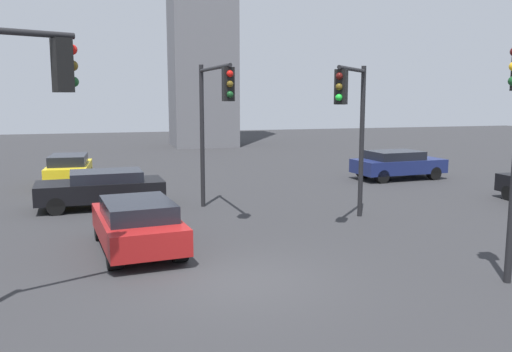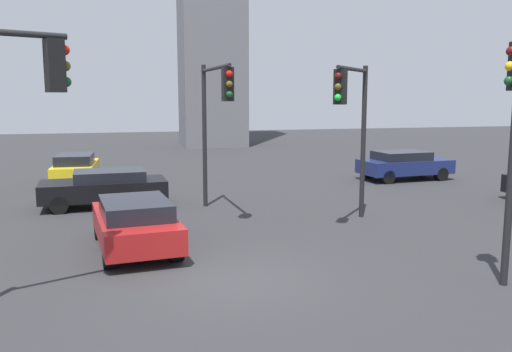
% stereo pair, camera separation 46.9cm
% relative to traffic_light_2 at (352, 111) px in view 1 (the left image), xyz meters
% --- Properties ---
extents(ground_plane, '(100.69, 100.69, 0.00)m').
position_rel_traffic_light_2_xyz_m(ground_plane, '(-4.61, -4.14, -3.63)').
color(ground_plane, '#2D2D30').
extents(traffic_light_2, '(2.02, 2.29, 5.06)m').
position_rel_traffic_light_2_xyz_m(traffic_light_2, '(0.00, 0.00, 0.00)').
color(traffic_light_2, black).
rests_on(traffic_light_2, ground_plane).
extents(traffic_light_3, '(0.41, 4.00, 5.19)m').
position_rel_traffic_light_2_xyz_m(traffic_light_3, '(-3.93, 2.24, 0.13)').
color(traffic_light_3, black).
rests_on(traffic_light_3, ground_plane).
extents(car_1, '(4.61, 2.15, 1.36)m').
position_rel_traffic_light_2_xyz_m(car_1, '(-7.63, 4.88, -2.89)').
color(car_1, black).
rests_on(car_1, ground_plane).
extents(car_2, '(1.95, 4.09, 1.43)m').
position_rel_traffic_light_2_xyz_m(car_2, '(-9.09, 10.32, -2.87)').
color(car_2, yellow).
rests_on(car_2, ground_plane).
extents(car_3, '(4.53, 2.35, 1.40)m').
position_rel_traffic_light_2_xyz_m(car_3, '(6.41, 7.99, -2.88)').
color(car_3, navy).
rests_on(car_3, ground_plane).
extents(car_5, '(2.37, 4.42, 1.38)m').
position_rel_traffic_light_2_xyz_m(car_5, '(-6.71, -1.14, -2.89)').
color(car_5, maroon).
rests_on(car_5, ground_plane).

